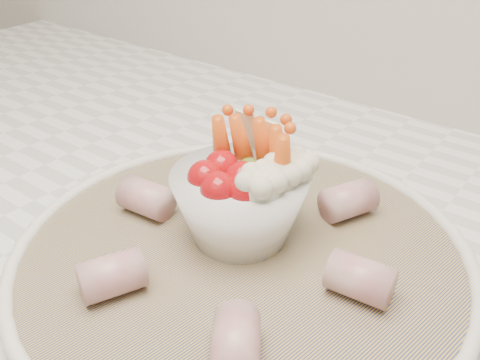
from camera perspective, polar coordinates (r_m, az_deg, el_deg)
The scene contains 3 objects.
serving_platter at distance 0.46m, azimuth 0.20°, elevation -7.81°, with size 0.45×0.45×0.02m.
veggie_bowl at distance 0.45m, azimuth 0.45°, elevation -1.58°, with size 0.12×0.12×0.11m.
cured_meat_rolls at distance 0.45m, azimuth 0.21°, elevation -5.79°, with size 0.26×0.26×0.03m.
Camera 1 is at (0.05, 1.08, 1.22)m, focal length 40.00 mm.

